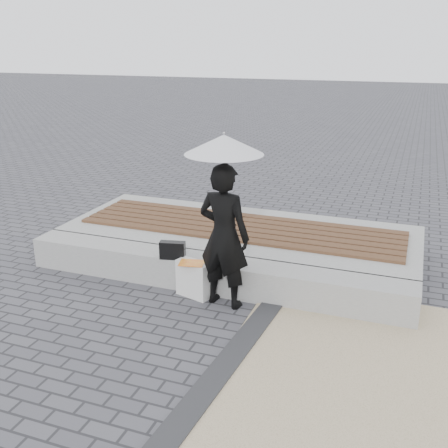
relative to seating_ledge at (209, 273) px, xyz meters
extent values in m
plane|color=#49494E|center=(0.00, -1.60, -0.20)|extent=(80.00, 80.00, 0.00)
cube|color=#2B2B2D|center=(0.75, -2.10, -0.18)|extent=(0.61, 5.20, 0.04)
cube|color=#A4A39F|center=(0.00, 0.00, 0.00)|extent=(5.00, 0.45, 0.40)
cube|color=#9E9F9A|center=(0.00, 1.20, 0.00)|extent=(5.00, 2.00, 0.40)
imported|color=black|center=(0.32, -0.34, 0.65)|extent=(0.67, 0.49, 1.71)
cylinder|color=#B5B6BB|center=(0.32, -0.34, 1.16)|extent=(0.02, 0.02, 0.87)
cone|color=silver|center=(0.32, -0.34, 1.70)|extent=(0.87, 0.87, 0.21)
sphere|color=#B5B6BB|center=(0.32, -0.34, 1.82)|extent=(0.03, 0.03, 0.03)
cube|color=black|center=(-0.42, -0.17, 0.31)|extent=(0.33, 0.17, 0.22)
cube|color=silver|center=(-0.09, -0.28, 0.02)|extent=(0.46, 0.29, 0.45)
cube|color=red|center=(-0.09, -0.33, 0.25)|extent=(0.33, 0.27, 0.01)
camera|label=1|loc=(2.29, -5.64, 2.75)|focal=42.48mm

